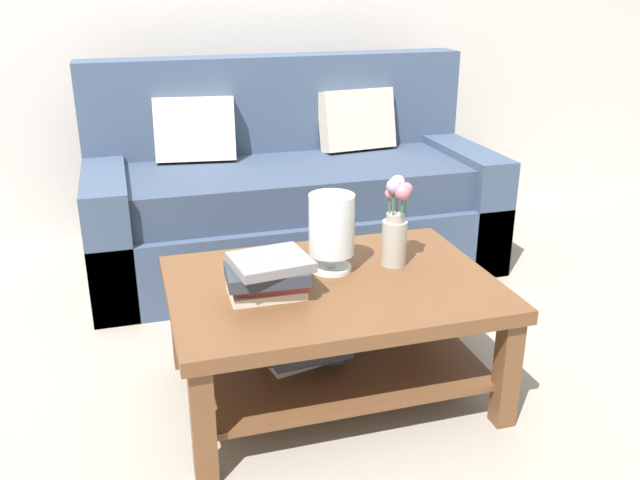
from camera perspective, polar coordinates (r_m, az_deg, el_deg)
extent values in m
plane|color=gray|center=(2.95, -0.85, -8.31)|extent=(10.00, 10.00, 0.00)
cube|color=#384760|center=(3.60, -2.13, 0.53)|extent=(2.05, 0.90, 0.36)
cube|color=#324057|center=(3.49, -2.07, 4.67)|extent=(1.81, 0.74, 0.20)
cube|color=#384760|center=(3.79, -3.58, 9.86)|extent=(2.05, 0.20, 0.70)
cube|color=#384760|center=(3.47, -17.12, 0.84)|extent=(0.20, 0.90, 0.60)
cube|color=#384760|center=(3.88, 11.20, 3.54)|extent=(0.20, 0.90, 0.60)
cube|color=beige|center=(3.58, -10.37, 9.05)|extent=(0.42, 0.24, 0.34)
cube|color=beige|center=(3.77, 3.09, 9.96)|extent=(0.42, 0.23, 0.34)
cube|color=brown|center=(2.41, 1.01, -4.01)|extent=(1.13, 0.81, 0.05)
cube|color=brown|center=(2.14, -9.72, -14.94)|extent=(0.07, 0.07, 0.40)
cube|color=brown|center=(2.43, 15.29, -10.59)|extent=(0.07, 0.07, 0.40)
cube|color=brown|center=(2.73, -11.60, -6.52)|extent=(0.07, 0.07, 0.40)
cube|color=brown|center=(2.97, 8.42, -3.98)|extent=(0.07, 0.07, 0.40)
cube|color=brown|center=(2.54, 0.97, -9.85)|extent=(1.01, 0.69, 0.02)
cube|color=beige|center=(2.53, -1.63, -9.37)|extent=(0.32, 0.26, 0.03)
cube|color=#2D333D|center=(2.50, -1.53, -8.97)|extent=(0.31, 0.25, 0.03)
cube|color=#2D333D|center=(2.43, -1.17, -9.00)|extent=(0.30, 0.23, 0.03)
cube|color=beige|center=(2.30, -4.49, -4.22)|extent=(0.25, 0.17, 0.03)
cube|color=#993833|center=(2.29, -4.23, -3.45)|extent=(0.27, 0.19, 0.03)
cube|color=#2D333D|center=(2.26, -4.46, -2.84)|extent=(0.28, 0.20, 0.04)
cube|color=slate|center=(2.25, -4.16, -1.84)|extent=(0.27, 0.25, 0.03)
cylinder|color=silver|center=(2.49, 1.01, -2.33)|extent=(0.15, 0.15, 0.02)
cylinder|color=silver|center=(2.47, 1.01, -1.64)|extent=(0.04, 0.04, 0.05)
cylinder|color=silver|center=(2.42, 1.03, 1.31)|extent=(0.16, 0.16, 0.22)
sphere|color=#993833|center=(2.44, 0.47, 0.04)|extent=(0.05, 0.05, 0.05)
sphere|color=#993833|center=(2.46, 1.48, 0.16)|extent=(0.04, 0.04, 0.04)
cylinder|color=#9E998E|center=(2.52, 6.19, -0.25)|extent=(0.09, 0.09, 0.17)
cylinder|color=#9E998E|center=(2.49, 6.28, 1.88)|extent=(0.06, 0.06, 0.03)
cylinder|color=#426638|center=(2.48, 7.15, 3.12)|extent=(0.01, 0.01, 0.08)
sphere|color=#C66B7A|center=(2.47, 7.20, 4.26)|extent=(0.05, 0.05, 0.05)
cylinder|color=#426638|center=(2.50, 6.44, 3.44)|extent=(0.01, 0.01, 0.09)
sphere|color=silver|center=(2.48, 6.50, 4.81)|extent=(0.05, 0.05, 0.05)
cylinder|color=#426638|center=(2.47, 5.81, 2.92)|extent=(0.01, 0.01, 0.06)
sphere|color=#C66B7A|center=(2.46, 5.84, 3.87)|extent=(0.04, 0.04, 0.04)
cylinder|color=#426638|center=(2.45, 6.13, 3.08)|extent=(0.01, 0.01, 0.09)
sphere|color=#B28CB7|center=(2.43, 6.18, 4.48)|extent=(0.05, 0.05, 0.05)
cylinder|color=#426638|center=(2.44, 6.84, 2.78)|extent=(0.01, 0.01, 0.07)
sphere|color=#C66B7A|center=(2.42, 6.89, 3.98)|extent=(0.06, 0.06, 0.06)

